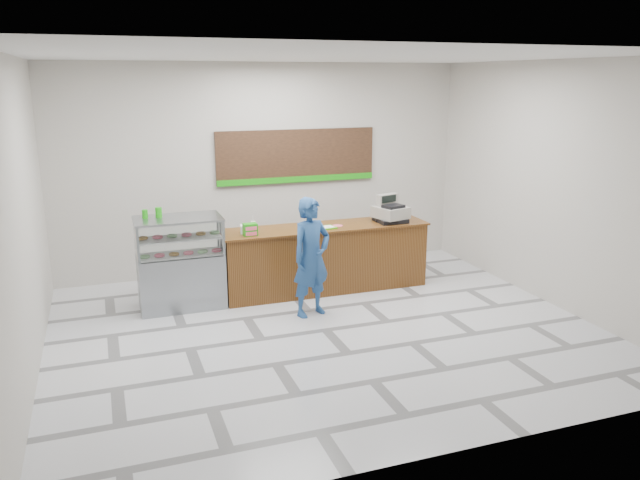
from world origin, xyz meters
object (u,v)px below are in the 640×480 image
object	(u,v)px
display_case	(180,262)
serving_tray	(325,228)
cash_register	(390,212)
customer	(311,257)
sales_counter	(325,258)

from	to	relation	value
display_case	serving_tray	bearing A→B (deg)	-3.35
cash_register	customer	distance (m)	1.87
display_case	cash_register	world-z (taller)	cash_register
cash_register	customer	xyz separation A→B (m)	(-1.62, -0.87, -0.35)
display_case	customer	world-z (taller)	customer
sales_counter	display_case	size ratio (longest dim) A/B	2.45
cash_register	customer	bearing A→B (deg)	-168.08
cash_register	serving_tray	size ratio (longest dim) A/B	1.59
customer	sales_counter	bearing A→B (deg)	40.84
sales_counter	cash_register	bearing A→B (deg)	-3.16
cash_register	display_case	bearing A→B (deg)	162.63
cash_register	customer	size ratio (longest dim) A/B	0.34
display_case	cash_register	xyz separation A→B (m)	(3.30, -0.06, 0.51)
sales_counter	serving_tray	bearing A→B (deg)	-111.21
sales_counter	cash_register	distance (m)	1.27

